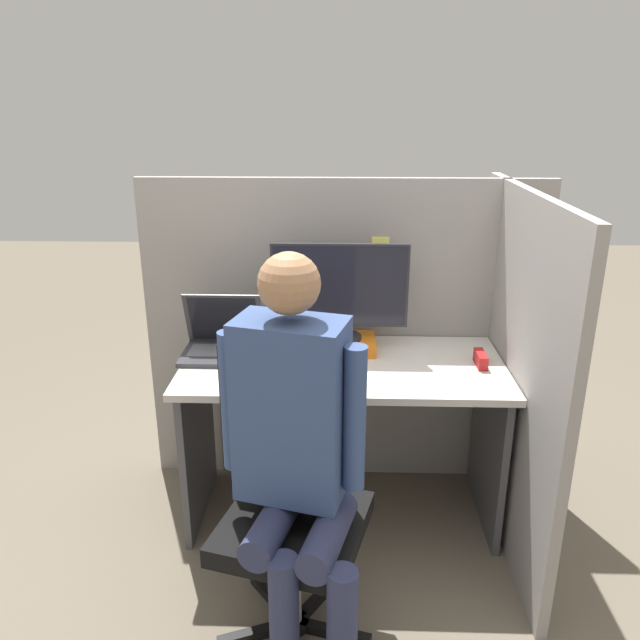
% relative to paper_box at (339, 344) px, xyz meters
% --- Properties ---
extents(ground_plane, '(12.00, 12.00, 0.00)m').
position_rel_paper_box_xyz_m(ground_plane, '(0.02, -0.48, -0.77)').
color(ground_plane, '#665B4C').
extents(cubicle_panel_back, '(1.86, 0.05, 1.48)m').
position_rel_paper_box_xyz_m(cubicle_panel_back, '(0.02, 0.20, -0.04)').
color(cubicle_panel_back, gray).
rests_on(cubicle_panel_back, ground).
extents(cubicle_panel_right, '(0.04, 1.28, 1.48)m').
position_rel_paper_box_xyz_m(cubicle_panel_right, '(0.72, -0.22, -0.04)').
color(cubicle_panel_right, gray).
rests_on(cubicle_panel_right, ground).
extents(desk, '(1.36, 0.65, 0.75)m').
position_rel_paper_box_xyz_m(desk, '(0.02, -0.15, -0.22)').
color(desk, beige).
rests_on(desk, ground).
extents(paper_box, '(0.32, 0.21, 0.05)m').
position_rel_paper_box_xyz_m(paper_box, '(0.00, 0.00, 0.00)').
color(paper_box, orange).
rests_on(paper_box, desk).
extents(monitor, '(0.59, 0.20, 0.43)m').
position_rel_paper_box_xyz_m(monitor, '(0.00, 0.00, 0.25)').
color(monitor, '#232328').
rests_on(monitor, paper_box).
extents(laptop, '(0.34, 0.26, 0.27)m').
position_rel_paper_box_xyz_m(laptop, '(-0.51, -0.07, 0.02)').
color(laptop, '#2D2D33').
rests_on(laptop, desk).
extents(mouse, '(0.07, 0.05, 0.04)m').
position_rel_paper_box_xyz_m(mouse, '(-0.28, -0.21, -0.01)').
color(mouse, gray).
rests_on(mouse, desk).
extents(stapler, '(0.04, 0.13, 0.06)m').
position_rel_paper_box_xyz_m(stapler, '(0.59, -0.16, 0.00)').
color(stapler, '#A31919').
rests_on(stapler, desk).
extents(carrot_toy, '(0.04, 0.14, 0.04)m').
position_rel_paper_box_xyz_m(carrot_toy, '(-0.01, -0.35, -0.01)').
color(carrot_toy, orange).
rests_on(carrot_toy, desk).
extents(office_chair, '(0.57, 0.61, 0.98)m').
position_rel_paper_box_xyz_m(office_chair, '(-0.17, -0.73, -0.27)').
color(office_chair, black).
rests_on(office_chair, ground).
extents(person, '(0.47, 0.49, 1.38)m').
position_rel_paper_box_xyz_m(person, '(-0.13, -0.87, 0.02)').
color(person, '#282D4C').
rests_on(person, ground).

